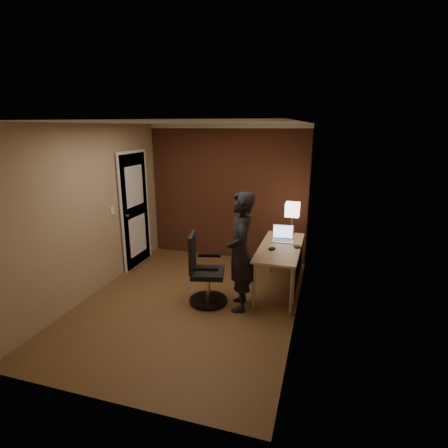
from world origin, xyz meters
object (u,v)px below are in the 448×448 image
at_px(desk, 285,255).
at_px(wallet, 297,247).
at_px(desk_lamp, 292,210).
at_px(person, 241,252).
at_px(mouse, 272,249).
at_px(laptop, 283,236).
at_px(office_chair, 203,274).

bearing_deg(desk, wallet, 3.58).
xyz_separation_m(desk_lamp, wallet, (0.16, -0.63, -0.41)).
relative_size(desk_lamp, wallet, 4.86).
distance_m(desk, wallet, 0.22).
bearing_deg(desk_lamp, wallet, -75.95).
height_order(desk, person, person).
bearing_deg(mouse, desk_lamp, 102.19).
distance_m(wallet, person, 0.97).
bearing_deg(person, mouse, 128.96).
bearing_deg(wallet, laptop, 131.45).
height_order(wallet, office_chair, office_chair).
height_order(wallet, person, person).
xyz_separation_m(mouse, person, (-0.35, -0.46, 0.07)).
relative_size(wallet, office_chair, 0.11).
relative_size(desk, mouse, 15.00).
distance_m(office_chair, person, 0.65).
height_order(laptop, person, person).
distance_m(desk, mouse, 0.30).
height_order(laptop, wallet, laptop).
distance_m(desk, laptop, 0.36).
height_order(desk, laptop, laptop).
bearing_deg(laptop, desk, -75.24).
xyz_separation_m(desk, wallet, (0.17, 0.01, 0.14)).
distance_m(desk_lamp, laptop, 0.50).
height_order(mouse, wallet, mouse).
relative_size(mouse, person, 0.06).
distance_m(desk, desk_lamp, 0.84).
distance_m(mouse, wallet, 0.40).
bearing_deg(office_chair, desk_lamp, 50.66).
relative_size(wallet, person, 0.07).
xyz_separation_m(laptop, wallet, (0.25, -0.29, -0.05)).
distance_m(desk_lamp, person, 1.44).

